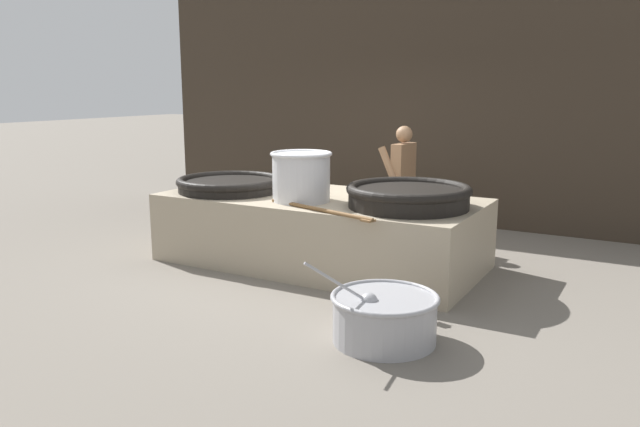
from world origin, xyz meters
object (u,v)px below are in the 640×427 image
(giant_wok_far, at_px, (408,195))
(prep_bowl_vegetables, at_px, (384,316))
(stock_pot, at_px, (301,175))
(cook, at_px, (402,180))
(giant_wok_near, at_px, (230,184))

(giant_wok_far, height_order, prep_bowl_vegetables, giant_wok_far)
(stock_pot, xyz_separation_m, cook, (0.50, 1.74, -0.24))
(giant_wok_far, xyz_separation_m, stock_pot, (-1.18, -0.22, 0.15))
(giant_wok_far, bearing_deg, prep_bowl_vegetables, -74.40)
(stock_pot, distance_m, prep_bowl_vegetables, 2.33)
(giant_wok_near, height_order, prep_bowl_vegetables, giant_wok_near)
(prep_bowl_vegetables, bearing_deg, giant_wok_far, 105.60)
(giant_wok_far, height_order, cook, cook)
(cook, relative_size, prep_bowl_vegetables, 1.52)
(stock_pot, height_order, cook, cook)
(giant_wok_far, bearing_deg, giant_wok_near, -177.86)
(giant_wok_far, distance_m, cook, 1.66)
(stock_pot, relative_size, cook, 0.44)
(cook, bearing_deg, giant_wok_near, 48.44)
(cook, height_order, prep_bowl_vegetables, cook)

